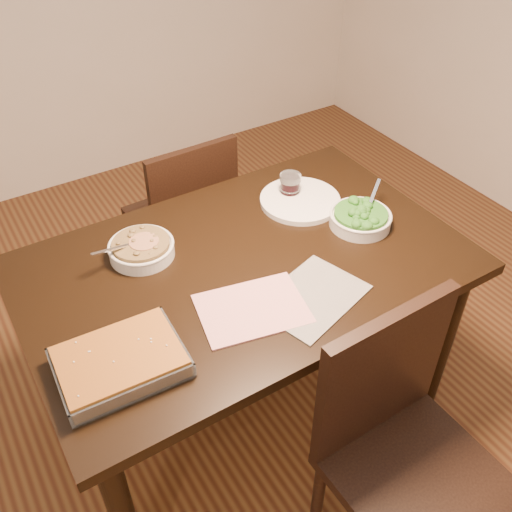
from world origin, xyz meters
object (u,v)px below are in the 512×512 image
at_px(stew_bowl, 141,248).
at_px(chair_near, 401,442).
at_px(dinner_plate, 300,200).
at_px(broccoli_bowl, 360,218).
at_px(wine_tumbler, 290,185).
at_px(table, 245,283).
at_px(chair_far, 186,214).
at_px(baking_dish, 120,362).

bearing_deg(stew_bowl, chair_near, -66.43).
bearing_deg(dinner_plate, broccoli_bowl, -66.14).
distance_m(broccoli_bowl, wine_tumbler, 0.30).
distance_m(table, broccoli_bowl, 0.46).
bearing_deg(chair_far, chair_near, 88.42).
distance_m(stew_bowl, baking_dish, 0.47).
height_order(baking_dish, chair_far, chair_far).
bearing_deg(broccoli_bowl, dinner_plate, 113.86).
xyz_separation_m(table, dinner_plate, (0.34, 0.18, 0.11)).
distance_m(stew_bowl, chair_near, 0.98).
distance_m(stew_bowl, chair_far, 0.69).
distance_m(stew_bowl, dinner_plate, 0.61).
relative_size(broccoli_bowl, baking_dish, 0.66).
relative_size(table, broccoli_bowl, 6.30).
height_order(table, broccoli_bowl, broccoli_bowl).
bearing_deg(wine_tumbler, dinner_plate, -83.73).
bearing_deg(stew_bowl, wine_tumbler, 3.07).
relative_size(stew_bowl, wine_tumbler, 2.69).
relative_size(wine_tumbler, chair_far, 0.10).
distance_m(dinner_plate, chair_far, 0.63).
bearing_deg(stew_bowl, broccoli_bowl, -19.14).
xyz_separation_m(table, broccoli_bowl, (0.44, -0.04, 0.12)).
relative_size(baking_dish, chair_near, 0.36).
xyz_separation_m(broccoli_bowl, chair_far, (-0.33, 0.73, -0.31)).
relative_size(broccoli_bowl, chair_near, 0.24).
bearing_deg(chair_near, dinner_plate, 73.44).
distance_m(baking_dish, wine_tumbler, 0.94).
xyz_separation_m(stew_bowl, chair_far, (0.38, 0.49, -0.31)).
height_order(chair_near, chair_far, chair_near).
height_order(broccoli_bowl, wine_tumbler, wine_tumbler).
xyz_separation_m(wine_tumbler, chair_far, (-0.22, 0.46, -0.33)).
bearing_deg(broccoli_bowl, chair_near, -118.01).
bearing_deg(chair_near, stew_bowl, 112.46).
bearing_deg(chair_far, wine_tumbler, 114.61).
distance_m(wine_tumbler, chair_near, 0.96).
bearing_deg(chair_far, stew_bowl, 50.87).
height_order(broccoli_bowl, baking_dish, broccoli_bowl).
distance_m(broccoli_bowl, baking_dish, 0.95).
bearing_deg(chair_far, baking_dish, 54.22).
bearing_deg(wine_tumbler, baking_dish, -152.31).
relative_size(stew_bowl, chair_far, 0.28).
bearing_deg(table, stew_bowl, 142.75).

